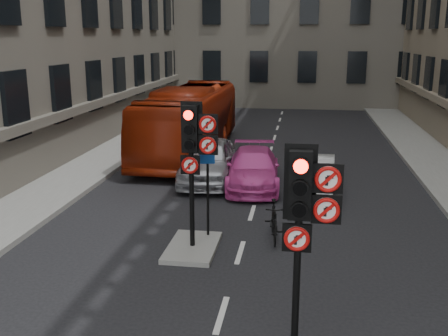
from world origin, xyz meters
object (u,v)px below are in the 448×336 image
(car_silver, at_px, (208,160))
(info_sign, at_px, (208,182))
(signal_near, at_px, (305,207))
(car_white, at_px, (312,177))
(motorcyclist, at_px, (302,168))
(car_pink, at_px, (253,168))
(motorcycle, at_px, (274,221))
(signal_far, at_px, (194,144))
(bus_red, at_px, (190,120))

(car_silver, bearing_deg, info_sign, -82.52)
(signal_near, xyz_separation_m, car_white, (0.31, 8.97, -1.93))
(motorcyclist, bearing_deg, car_pink, 6.72)
(motorcycle, bearing_deg, signal_far, -158.00)
(signal_far, height_order, bus_red, signal_far)
(signal_far, xyz_separation_m, motorcycle, (1.88, 1.01, -2.20))
(car_pink, relative_size, motorcyclist, 2.80)
(bus_red, xyz_separation_m, info_sign, (2.63, -10.01, 0.07))
(signal_near, distance_m, car_silver, 11.03)
(car_white, bearing_deg, bus_red, 136.11)
(signal_far, relative_size, bus_red, 0.33)
(car_white, bearing_deg, motorcycle, -101.45)
(signal_far, relative_size, car_pink, 0.81)
(signal_near, bearing_deg, info_sign, 117.11)
(signal_near, bearing_deg, signal_far, 123.02)
(signal_near, relative_size, car_silver, 0.78)
(car_white, distance_m, car_pink, 2.26)
(car_silver, xyz_separation_m, car_pink, (1.69, -0.43, -0.14))
(motorcycle, distance_m, info_sign, 2.03)
(bus_red, height_order, motorcycle, bus_red)
(signal_far, height_order, car_pink, signal_far)
(signal_far, relative_size, car_silver, 0.78)
(bus_red, relative_size, motorcyclist, 6.80)
(signal_near, bearing_deg, motorcycle, 98.23)
(car_white, bearing_deg, info_sign, -119.70)
(signal_near, height_order, motorcycle, signal_near)
(motorcyclist, bearing_deg, signal_near, 105.49)
(signal_near, xyz_separation_m, signal_far, (-2.60, 4.00, 0.12))
(motorcycle, height_order, info_sign, info_sign)
(car_silver, distance_m, motorcyclist, 3.46)
(signal_near, bearing_deg, car_pink, 99.96)
(bus_red, distance_m, info_sign, 10.35)
(signal_near, distance_m, car_white, 9.18)
(signal_far, relative_size, motorcycle, 2.13)
(car_silver, bearing_deg, signal_far, -85.23)
(info_sign, bearing_deg, car_silver, 86.35)
(car_white, height_order, car_pink, car_white)
(signal_near, relative_size, car_pink, 0.81)
(signal_far, bearing_deg, bus_red, 102.89)
(car_silver, relative_size, info_sign, 2.04)
(bus_red, height_order, motorcyclist, bus_red)
(signal_far, height_order, info_sign, signal_far)
(car_silver, distance_m, motorcycle, 5.98)
(signal_near, bearing_deg, car_white, 88.01)
(car_pink, bearing_deg, motorcyclist, -12.88)
(motorcyclist, height_order, info_sign, info_sign)
(car_white, bearing_deg, signal_far, -117.17)
(car_white, xyz_separation_m, info_sign, (-2.74, -4.23, 0.92))
(car_white, distance_m, motorcyclist, 0.78)
(car_silver, xyz_separation_m, car_white, (3.74, -1.37, -0.13))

